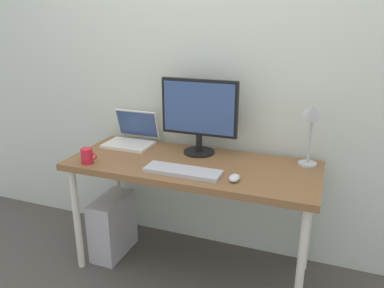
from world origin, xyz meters
The scene contains 10 objects.
ground_plane centered at (0.00, 0.00, 0.00)m, with size 6.00×6.00×0.00m, color #4C4742.
back_wall centered at (0.00, 0.37, 1.30)m, with size 4.40×0.04×2.60m, color silver.
desk centered at (0.00, 0.00, 0.68)m, with size 1.52×0.62×0.75m.
monitor centered at (-0.02, 0.18, 1.02)m, with size 0.50×0.20×0.48m.
laptop centered at (-0.52, 0.20, 0.81)m, with size 0.32×0.28×0.22m.
desk_lamp centered at (0.66, 0.18, 1.03)m, with size 0.11×0.16×0.41m.
keyboard centered at (0.01, -0.17, 0.76)m, with size 0.44×0.14×0.02m, color #B2B2B7.
mouse centered at (0.31, -0.17, 0.77)m, with size 0.06×0.09×0.03m, color silver.
coffee_mug centered at (-0.59, -0.23, 0.80)m, with size 0.11×0.07×0.09m.
computer_tower centered at (-0.58, -0.03, 0.21)m, with size 0.18×0.36×0.42m, color #B2B2B7.
Camera 1 is at (0.75, -1.99, 1.58)m, focal length 35.16 mm.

